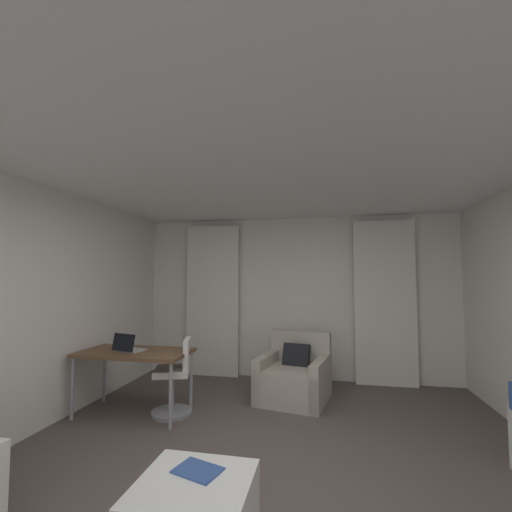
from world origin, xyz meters
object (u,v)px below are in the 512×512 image
object	(u,v)px
desk	(135,356)
laptop	(128,347)
desk_chair	(176,380)
magazine_open	(198,470)
armchair	(294,378)

from	to	relation	value
desk	laptop	bearing A→B (deg)	-148.38
desk	desk_chair	distance (m)	0.57
desk_chair	laptop	size ratio (longest dim) A/B	2.39
laptop	magazine_open	world-z (taller)	laptop
armchair	magazine_open	world-z (taller)	armchair
armchair	laptop	distance (m)	2.17
desk	armchair	bearing A→B (deg)	25.28
desk	laptop	distance (m)	0.13
desk_chair	magazine_open	xyz separation A→B (m)	(0.97, -1.80, 0.03)
desk	desk_chair	world-z (taller)	desk_chair
armchair	magazine_open	distance (m)	2.61
armchair	laptop	bearing A→B (deg)	-154.48
armchair	desk_chair	xyz separation A→B (m)	(-1.35, -0.77, 0.11)
armchair	magazine_open	size ratio (longest dim) A/B	3.14
desk	magazine_open	world-z (taller)	desk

